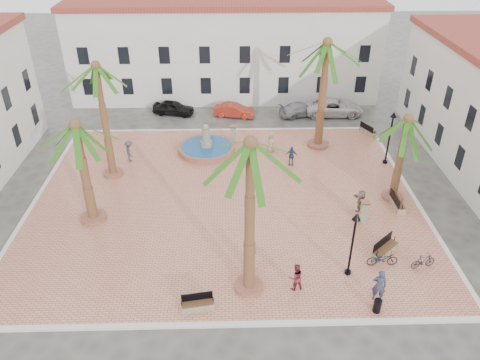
# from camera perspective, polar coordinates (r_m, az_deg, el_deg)

# --- Properties ---
(ground) EXTENTS (120.00, 120.00, 0.00)m
(ground) POSITION_cam_1_polar(r_m,az_deg,el_deg) (32.25, -1.78, -2.45)
(ground) COLOR #56544F
(ground) RESTS_ON ground
(plaza) EXTENTS (26.00, 22.00, 0.15)m
(plaza) POSITION_cam_1_polar(r_m,az_deg,el_deg) (32.21, -1.78, -2.34)
(plaza) COLOR tan
(plaza) RESTS_ON ground
(kerb_n) EXTENTS (26.30, 0.30, 0.16)m
(kerb_n) POSITION_cam_1_polar(r_m,az_deg,el_deg) (41.79, -1.77, 6.10)
(kerb_n) COLOR silver
(kerb_n) RESTS_ON ground
(kerb_s) EXTENTS (26.30, 0.30, 0.16)m
(kerb_s) POSITION_cam_1_polar(r_m,az_deg,el_deg) (23.87, -1.81, -17.20)
(kerb_s) COLOR silver
(kerb_s) RESTS_ON ground
(kerb_e) EXTENTS (0.30, 22.30, 0.16)m
(kerb_e) POSITION_cam_1_polar(r_m,az_deg,el_deg) (34.61, 20.29, -1.88)
(kerb_e) COLOR silver
(kerb_e) RESTS_ON ground
(kerb_w) EXTENTS (0.30, 22.30, 0.16)m
(kerb_w) POSITION_cam_1_polar(r_m,az_deg,el_deg) (34.85, -23.70, -2.44)
(kerb_w) COLOR silver
(kerb_w) RESTS_ON ground
(building_north) EXTENTS (30.40, 7.40, 9.50)m
(building_north) POSITION_cam_1_polar(r_m,az_deg,el_deg) (48.58, -1.85, 15.69)
(building_north) COLOR silver
(building_north) RESTS_ON ground
(fountain) EXTENTS (4.61, 4.61, 2.38)m
(fountain) POSITION_cam_1_polar(r_m,az_deg,el_deg) (38.03, -4.10, 3.98)
(fountain) COLOR #A8604C
(fountain) RESTS_ON plaza
(palm_nw) EXTENTS (4.74, 4.74, 8.60)m
(palm_nw) POSITION_cam_1_polar(r_m,az_deg,el_deg) (33.12, -16.97, 11.81)
(palm_nw) COLOR #A8604C
(palm_nw) RESTS_ON plaza
(palm_sw) EXTENTS (5.40, 5.40, 6.99)m
(palm_sw) POSITION_cam_1_polar(r_m,az_deg,el_deg) (28.74, -19.19, 4.81)
(palm_sw) COLOR #A8604C
(palm_sw) RESTS_ON plaza
(palm_s) EXTENTS (5.01, 5.01, 8.95)m
(palm_s) POSITION_cam_1_polar(r_m,az_deg,el_deg) (20.83, 1.27, 2.34)
(palm_s) COLOR #A8604C
(palm_s) RESTS_ON plaza
(palm_e) EXTENTS (4.77, 4.77, 6.24)m
(palm_e) POSITION_cam_1_polar(r_m,az_deg,el_deg) (31.45, 19.58, 5.81)
(palm_e) COLOR #A8604C
(palm_e) RESTS_ON plaza
(palm_ne) EXTENTS (5.70, 5.70, 8.93)m
(palm_ne) POSITION_cam_1_polar(r_m,az_deg,el_deg) (36.68, 10.49, 14.74)
(palm_ne) COLOR #A8604C
(palm_ne) RESTS_ON plaza
(bench_s) EXTENTS (1.74, 0.77, 0.88)m
(bench_s) POSITION_cam_1_polar(r_m,az_deg,el_deg) (24.37, -5.17, -14.93)
(bench_s) COLOR gray
(bench_s) RESTS_ON plaza
(bench_se) EXTENTS (1.89, 1.79, 1.05)m
(bench_se) POSITION_cam_1_polar(r_m,az_deg,el_deg) (28.55, 17.23, -8.16)
(bench_se) COLOR gray
(bench_se) RESTS_ON plaza
(bench_e) EXTENTS (0.62, 1.86, 0.97)m
(bench_e) POSITION_cam_1_polar(r_m,az_deg,el_deg) (32.81, 18.57, -2.76)
(bench_e) COLOR gray
(bench_e) RESTS_ON plaza
(bench_ne) EXTENTS (1.24, 1.80, 0.92)m
(bench_ne) POSITION_cam_1_polar(r_m,az_deg,el_deg) (42.33, 15.32, 5.79)
(bench_ne) COLOR gray
(bench_ne) RESTS_ON plaza
(lamppost_s) EXTENTS (0.44, 0.44, 4.06)m
(lamppost_s) POSITION_cam_1_polar(r_m,az_deg,el_deg) (25.22, 13.71, -6.37)
(lamppost_s) COLOR black
(lamppost_s) RESTS_ON plaza
(lamppost_e) EXTENTS (0.46, 0.46, 4.27)m
(lamppost_e) POSITION_cam_1_polar(r_m,az_deg,el_deg) (36.82, 17.94, 5.94)
(lamppost_e) COLOR black
(lamppost_e) RESTS_ON plaza
(bollard_se) EXTENTS (0.60, 0.60, 1.44)m
(bollard_se) POSITION_cam_1_polar(r_m,az_deg,el_deg) (26.03, 1.37, -9.60)
(bollard_se) COLOR gray
(bollard_se) RESTS_ON plaza
(bollard_n) EXTENTS (0.62, 0.62, 1.53)m
(bollard_n) POSITION_cam_1_polar(r_m,az_deg,el_deg) (39.12, -0.85, 5.65)
(bollard_n) COLOR gray
(bollard_n) RESTS_ON plaza
(bollard_e) EXTENTS (0.57, 0.57, 1.52)m
(bollard_e) POSITION_cam_1_polar(r_m,az_deg,el_deg) (30.54, 14.89, -3.69)
(bollard_e) COLOR gray
(bollard_e) RESTS_ON plaza
(litter_bin) EXTENTS (0.39, 0.39, 0.76)m
(litter_bin) POSITION_cam_1_polar(r_m,az_deg,el_deg) (25.01, 16.39, -14.50)
(litter_bin) COLOR black
(litter_bin) RESTS_ON plaza
(cyclist_a) EXTENTS (0.81, 0.64, 1.95)m
(cyclist_a) POSITION_cam_1_polar(r_m,az_deg,el_deg) (25.21, 16.61, -12.22)
(cyclist_a) COLOR #303249
(cyclist_a) RESTS_ON plaza
(bicycle_a) EXTENTS (1.77, 0.64, 0.92)m
(bicycle_a) POSITION_cam_1_polar(r_m,az_deg,el_deg) (27.64, 16.97, -9.17)
(bicycle_a) COLOR black
(bicycle_a) RESTS_ON plaza
(cyclist_b) EXTENTS (0.91, 0.79, 1.62)m
(cyclist_b) POSITION_cam_1_polar(r_m,az_deg,el_deg) (25.06, 6.80, -11.66)
(cyclist_b) COLOR maroon
(cyclist_b) RESTS_ON plaza
(bicycle_b) EXTENTS (1.55, 0.75, 0.90)m
(bicycle_b) POSITION_cam_1_polar(r_m,az_deg,el_deg) (28.24, 21.44, -9.20)
(bicycle_b) COLOR black
(bicycle_b) RESTS_ON plaza
(pedestrian_fountain_a) EXTENTS (0.93, 0.76, 1.63)m
(pedestrian_fountain_a) POSITION_cam_1_polar(r_m,az_deg,el_deg) (37.73, 3.77, 4.59)
(pedestrian_fountain_a) COLOR #9D8664
(pedestrian_fountain_a) RESTS_ON plaza
(pedestrian_fountain_b) EXTENTS (0.96, 0.48, 1.59)m
(pedestrian_fountain_b) POSITION_cam_1_polar(r_m,az_deg,el_deg) (35.91, 6.26, 2.94)
(pedestrian_fountain_b) COLOR #303D54
(pedestrian_fountain_b) RESTS_ON plaza
(pedestrian_north) EXTENTS (1.03, 1.27, 1.72)m
(pedestrian_north) POSITION_cam_1_polar(r_m,az_deg,el_deg) (37.24, -13.34, 3.44)
(pedestrian_north) COLOR #414146
(pedestrian_north) RESTS_ON plaza
(pedestrian_east) EXTENTS (0.63, 1.66, 1.76)m
(pedestrian_east) POSITION_cam_1_polar(r_m,az_deg,el_deg) (31.16, 14.48, -2.65)
(pedestrian_east) COLOR #706457
(pedestrian_east) RESTS_ON plaza
(car_black) EXTENTS (4.14, 2.39, 1.32)m
(car_black) POSITION_cam_1_polar(r_m,az_deg,el_deg) (45.38, -8.11, 8.73)
(car_black) COLOR black
(car_black) RESTS_ON ground
(car_red) EXTENTS (3.97, 2.06, 1.25)m
(car_red) POSITION_cam_1_polar(r_m,az_deg,el_deg) (44.44, -0.73, 8.49)
(car_red) COLOR #A42A1A
(car_red) RESTS_ON ground
(car_silver) EXTENTS (4.58, 3.07, 1.23)m
(car_silver) POSITION_cam_1_polar(r_m,az_deg,el_deg) (45.08, 7.48, 8.56)
(car_silver) COLOR #A7A7B0
(car_silver) RESTS_ON ground
(car_white) EXTENTS (5.47, 2.54, 1.51)m
(car_white) POSITION_cam_1_polar(r_m,az_deg,el_deg) (45.65, 11.36, 8.69)
(car_white) COLOR silver
(car_white) RESTS_ON ground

